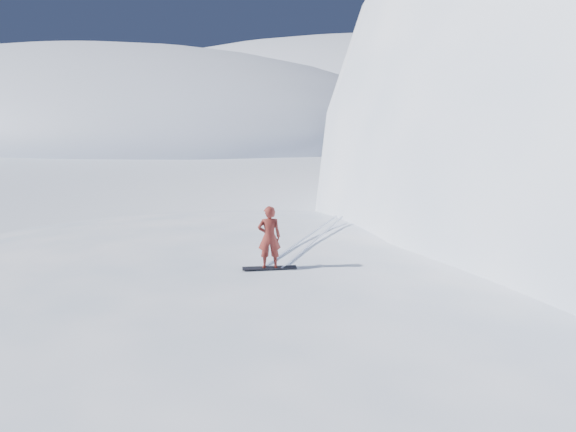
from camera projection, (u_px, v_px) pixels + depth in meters
ground at (252, 426)px, 11.33m from camera, size 400.00×400.00×0.00m
near_ridge at (351, 372)px, 13.51m from camera, size 36.00×28.00×4.80m
far_ridge_a at (73, 130)px, 94.33m from camera, size 120.00×70.00×28.00m
far_ridge_c at (347, 120)px, 124.71m from camera, size 140.00×90.00×36.00m
wind_bumps at (276, 373)px, 13.42m from camera, size 16.00×14.40×1.00m
snowboard at (269, 268)px, 13.62m from camera, size 1.25×0.92×0.02m
snowboarder at (269, 237)px, 13.45m from camera, size 0.66×0.61×1.52m
board_tracks at (311, 237)px, 16.40m from camera, size 1.05×5.98×0.04m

